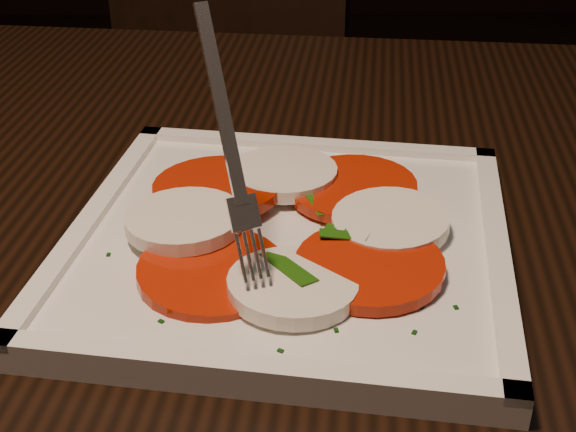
# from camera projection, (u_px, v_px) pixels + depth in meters

# --- Properties ---
(table) EXTENTS (1.29, 0.95, 0.75)m
(table) POSITION_uv_depth(u_px,v_px,m) (324.00, 292.00, 0.69)
(table) COLOR black
(table) RESTS_ON ground
(chair) EXTENTS (0.52, 0.52, 0.93)m
(chair) POSITION_uv_depth(u_px,v_px,m) (211.00, 107.00, 1.35)
(chair) COLOR black
(chair) RESTS_ON ground
(plate) EXTENTS (0.35, 0.35, 0.01)m
(plate) POSITION_uv_depth(u_px,v_px,m) (288.00, 244.00, 0.56)
(plate) COLOR white
(plate) RESTS_ON table
(caprese_salad) EXTENTS (0.23, 0.25, 0.02)m
(caprese_salad) POSITION_uv_depth(u_px,v_px,m) (288.00, 224.00, 0.55)
(caprese_salad) COLOR #BE1A04
(caprese_salad) RESTS_ON plate
(fork) EXTENTS (0.06, 0.09, 0.15)m
(fork) POSITION_uv_depth(u_px,v_px,m) (223.00, 135.00, 0.48)
(fork) COLOR white
(fork) RESTS_ON caprese_salad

